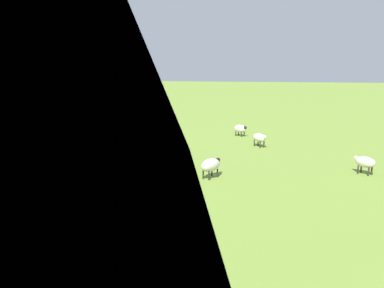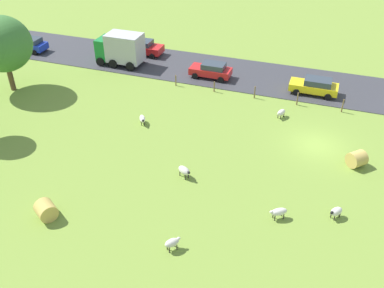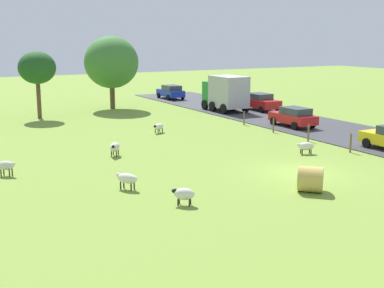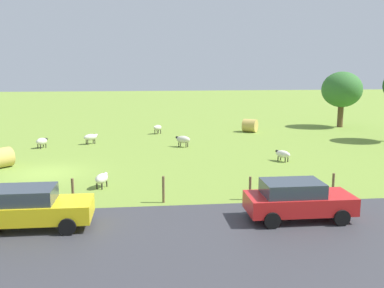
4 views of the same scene
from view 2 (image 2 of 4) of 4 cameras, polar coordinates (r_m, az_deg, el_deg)
ground_plane at (r=35.95m, az=16.19°, el=-0.15°), size 160.00×160.00×0.00m
road_strip at (r=45.49m, az=17.59°, el=7.20°), size 8.00×80.00×0.06m
sheep_0 at (r=29.21m, az=18.59°, el=-8.50°), size 1.05×0.97×0.78m
sheep_1 at (r=38.80m, az=11.76°, el=4.11°), size 1.19×0.83×0.74m
sheep_2 at (r=25.82m, az=-2.65°, el=-12.96°), size 1.01×0.96×0.81m
sheep_3 at (r=37.33m, az=-6.60°, el=3.34°), size 1.20×0.97×0.72m
sheep_4 at (r=30.88m, az=-1.03°, el=-3.55°), size 1.04×1.23×0.86m
sheep_5 at (r=28.18m, az=11.43°, el=-8.83°), size 1.03×1.19×0.81m
hay_bale_0 at (r=29.21m, az=-18.80°, el=-8.31°), size 1.68×1.68×1.21m
hay_bale_1 at (r=34.22m, az=21.02°, el=-1.87°), size 1.68×1.68×1.22m
tree_1 at (r=44.77m, az=-23.90°, el=12.03°), size 5.47×5.47×7.34m
fence_post_1 at (r=41.07m, az=19.37°, el=4.82°), size 0.12×0.12×1.29m
fence_post_2 at (r=41.12m, az=13.82°, el=5.84°), size 0.12×0.12×1.25m
fence_post_3 at (r=41.56m, az=8.32°, el=6.81°), size 0.12×0.12×1.24m
fence_post_4 at (r=42.41m, az=2.97°, el=7.62°), size 0.12×0.12×1.10m
fence_post_5 at (r=43.57m, az=-2.16°, el=8.44°), size 0.12×0.12×1.15m
truck_0 at (r=48.42m, az=-9.43°, el=12.43°), size 2.77×4.96×3.47m
car_0 at (r=43.40m, az=15.98°, el=7.43°), size 2.07×4.58×1.58m
car_1 at (r=51.11m, az=-6.41°, el=12.67°), size 2.20×4.22×1.66m
car_3 at (r=55.12m, az=-20.74°, el=12.29°), size 2.07×4.07×1.61m
car_4 at (r=45.12m, az=2.58°, el=9.80°), size 2.05×4.25×1.58m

